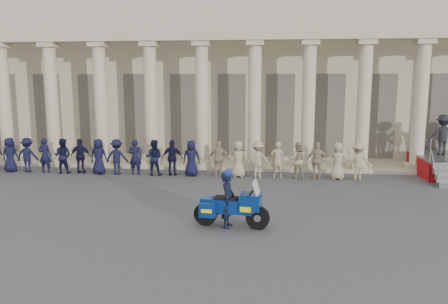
# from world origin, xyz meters

# --- Properties ---
(ground) EXTENTS (90.00, 90.00, 0.00)m
(ground) POSITION_xyz_m (0.00, 0.00, 0.00)
(ground) COLOR #3B3B3E
(ground) RESTS_ON ground
(building) EXTENTS (40.00, 12.50, 9.00)m
(building) POSITION_xyz_m (-0.00, 14.74, 4.52)
(building) COLOR tan
(building) RESTS_ON ground
(officer_rank) EXTENTS (20.00, 0.64, 1.68)m
(officer_rank) POSITION_xyz_m (-3.32, 6.17, 0.84)
(officer_rank) COLOR black
(officer_rank) RESTS_ON ground
(motorcycle) EXTENTS (2.34, 1.03, 1.50)m
(motorcycle) POSITION_xyz_m (0.97, -0.81, 0.65)
(motorcycle) COLOR black
(motorcycle) RESTS_ON ground
(rider) EXTENTS (0.49, 0.67, 1.80)m
(rider) POSITION_xyz_m (0.85, -0.79, 0.89)
(rider) COLOR black
(rider) RESTS_ON ground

